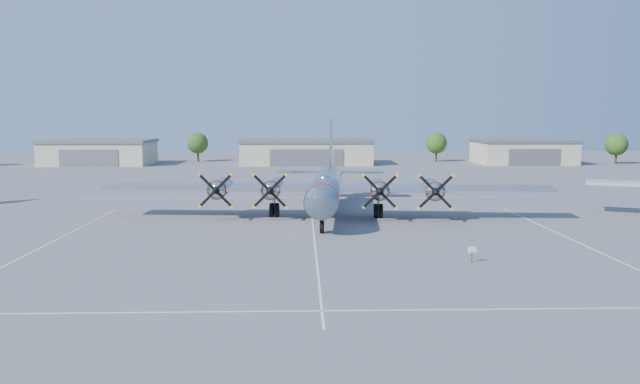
{
  "coord_description": "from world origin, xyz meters",
  "views": [
    {
      "loc": [
        -1.08,
        -54.72,
        10.52
      ],
      "look_at": [
        0.7,
        4.97,
        3.2
      ],
      "focal_mm": 35.0,
      "sensor_mm": 36.0,
      "label": 1
    }
  ],
  "objects_px": {
    "tree_east": "(436,143)",
    "info_placard": "(472,251)",
    "tree_far_east": "(617,145)",
    "tree_west": "(198,143)",
    "hangar_east": "(523,151)",
    "hangar_center": "(306,152)",
    "main_bomber_b29": "(327,214)",
    "hangar_west": "(99,152)"
  },
  "relations": [
    {
      "from": "hangar_east",
      "to": "tree_far_east",
      "type": "distance_m",
      "value": 20.15
    },
    {
      "from": "hangar_east",
      "to": "tree_east",
      "type": "relative_size",
      "value": 3.1
    },
    {
      "from": "hangar_east",
      "to": "tree_far_east",
      "type": "height_order",
      "value": "tree_far_east"
    },
    {
      "from": "hangar_center",
      "to": "tree_far_east",
      "type": "distance_m",
      "value": 68.05
    },
    {
      "from": "hangar_west",
      "to": "tree_east",
      "type": "xyz_separation_m",
      "value": [
        75.0,
        6.04,
        1.51
      ]
    },
    {
      "from": "tree_east",
      "to": "info_placard",
      "type": "relative_size",
      "value": 5.72
    },
    {
      "from": "tree_west",
      "to": "main_bomber_b29",
      "type": "relative_size",
      "value": 0.14
    },
    {
      "from": "hangar_west",
      "to": "info_placard",
      "type": "bearing_deg",
      "value": -58.87
    },
    {
      "from": "hangar_center",
      "to": "info_placard",
      "type": "xyz_separation_m",
      "value": [
        11.18,
        -93.02,
        -1.89
      ]
    },
    {
      "from": "hangar_west",
      "to": "tree_west",
      "type": "height_order",
      "value": "tree_west"
    },
    {
      "from": "hangar_east",
      "to": "main_bomber_b29",
      "type": "bearing_deg",
      "value": -123.29
    },
    {
      "from": "tree_east",
      "to": "main_bomber_b29",
      "type": "relative_size",
      "value": 0.14
    },
    {
      "from": "hangar_west",
      "to": "main_bomber_b29",
      "type": "bearing_deg",
      "value": -56.56
    },
    {
      "from": "tree_east",
      "to": "main_bomber_b29",
      "type": "bearing_deg",
      "value": -110.31
    },
    {
      "from": "hangar_center",
      "to": "tree_east",
      "type": "distance_m",
      "value": 30.64
    },
    {
      "from": "hangar_east",
      "to": "tree_east",
      "type": "height_order",
      "value": "tree_east"
    },
    {
      "from": "hangar_center",
      "to": "info_placard",
      "type": "height_order",
      "value": "hangar_center"
    },
    {
      "from": "main_bomber_b29",
      "to": "hangar_west",
      "type": "bearing_deg",
      "value": 128.15
    },
    {
      "from": "tree_west",
      "to": "info_placard",
      "type": "relative_size",
      "value": 5.72
    },
    {
      "from": "hangar_east",
      "to": "tree_west",
      "type": "xyz_separation_m",
      "value": [
        -73.0,
        8.04,
        1.51
      ]
    },
    {
      "from": "tree_west",
      "to": "hangar_center",
      "type": "bearing_deg",
      "value": -17.82
    },
    {
      "from": "hangar_center",
      "to": "tree_far_east",
      "type": "xyz_separation_m",
      "value": [
        68.0,
        -1.96,
        1.51
      ]
    },
    {
      "from": "hangar_west",
      "to": "tree_west",
      "type": "bearing_deg",
      "value": 21.89
    },
    {
      "from": "tree_west",
      "to": "tree_far_east",
      "type": "xyz_separation_m",
      "value": [
        93.0,
        -10.0,
        0.0
      ]
    },
    {
      "from": "hangar_west",
      "to": "tree_west",
      "type": "xyz_separation_m",
      "value": [
        20.0,
        8.04,
        1.51
      ]
    },
    {
      "from": "tree_far_east",
      "to": "info_placard",
      "type": "xyz_separation_m",
      "value": [
        -56.82,
        -91.06,
        -3.4
      ]
    },
    {
      "from": "hangar_west",
      "to": "main_bomber_b29",
      "type": "distance_m",
      "value": 84.67
    },
    {
      "from": "tree_far_east",
      "to": "info_placard",
      "type": "height_order",
      "value": "tree_far_east"
    },
    {
      "from": "tree_far_east",
      "to": "tree_west",
      "type": "bearing_deg",
      "value": 173.86
    },
    {
      "from": "hangar_west",
      "to": "tree_far_east",
      "type": "xyz_separation_m",
      "value": [
        113.0,
        -1.96,
        1.51
      ]
    },
    {
      "from": "hangar_west",
      "to": "tree_far_east",
      "type": "distance_m",
      "value": 113.03
    },
    {
      "from": "hangar_west",
      "to": "tree_far_east",
      "type": "height_order",
      "value": "tree_far_east"
    },
    {
      "from": "hangar_center",
      "to": "tree_west",
      "type": "xyz_separation_m",
      "value": [
        -25.0,
        8.04,
        1.51
      ]
    },
    {
      "from": "hangar_west",
      "to": "main_bomber_b29",
      "type": "height_order",
      "value": "hangar_west"
    },
    {
      "from": "hangar_east",
      "to": "tree_west",
      "type": "distance_m",
      "value": 73.46
    },
    {
      "from": "tree_west",
      "to": "tree_east",
      "type": "distance_m",
      "value": 55.04
    },
    {
      "from": "hangar_center",
      "to": "tree_west",
      "type": "height_order",
      "value": "tree_west"
    },
    {
      "from": "tree_east",
      "to": "main_bomber_b29",
      "type": "distance_m",
      "value": 81.85
    },
    {
      "from": "main_bomber_b29",
      "to": "hangar_center",
      "type": "bearing_deg",
      "value": 96.03
    },
    {
      "from": "hangar_east",
      "to": "tree_west",
      "type": "relative_size",
      "value": 3.1
    },
    {
      "from": "info_placard",
      "to": "hangar_west",
      "type": "bearing_deg",
      "value": 120.47
    },
    {
      "from": "hangar_center",
      "to": "main_bomber_b29",
      "type": "relative_size",
      "value": 0.62
    }
  ]
}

